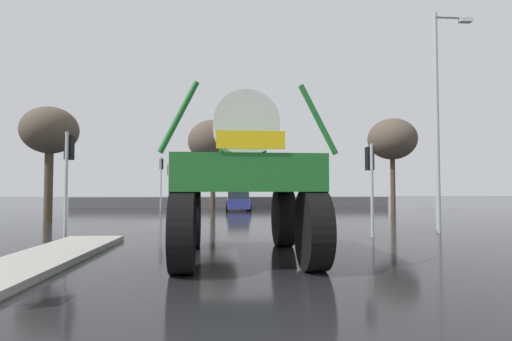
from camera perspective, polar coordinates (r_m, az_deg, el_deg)
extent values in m
plane|color=black|center=(21.49, -3.16, -7.09)|extent=(120.00, 120.00, 0.00)
cube|color=#9E9B93|center=(10.51, -28.87, -11.25)|extent=(1.74, 8.64, 0.15)
cylinder|color=black|center=(12.00, -9.06, -6.66)|extent=(0.56, 1.72, 1.70)
cylinder|color=black|center=(12.17, 3.88, -6.62)|extent=(0.56, 1.72, 1.70)
cylinder|color=black|center=(8.42, -10.32, -8.45)|extent=(0.56, 1.72, 1.70)
cylinder|color=black|center=(8.66, 8.08, -8.30)|extent=(0.56, 1.72, 1.70)
cube|color=#1E6B28|center=(10.19, -1.89, -0.69)|extent=(3.39, 4.44, 0.79)
cube|color=#1A5B22|center=(10.70, -2.07, 4.15)|extent=(1.20, 1.45, 1.05)
cylinder|color=silver|center=(9.66, -1.61, 6.19)|extent=(1.55, 1.42, 1.49)
cylinder|color=#1E6B28|center=(8.37, -10.88, 7.43)|extent=(0.83, 0.16, 1.50)
cylinder|color=#1E6B28|center=(8.63, 8.79, 7.09)|extent=(0.85, 0.16, 1.49)
cube|color=yellow|center=(8.07, -0.73, 4.36)|extent=(1.38, 0.10, 0.36)
cube|color=navy|center=(31.33, -2.56, -4.66)|extent=(1.77, 4.13, 0.70)
cube|color=#23282D|center=(31.17, -2.55, -3.44)|extent=(1.59, 2.12, 0.64)
cylinder|color=black|center=(32.67, -4.14, -4.97)|extent=(0.19, 0.60, 0.60)
cylinder|color=black|center=(32.73, -1.15, -4.97)|extent=(0.19, 0.60, 0.60)
cylinder|color=black|center=(29.98, -4.10, -5.19)|extent=(0.19, 0.60, 0.60)
cylinder|color=black|center=(30.04, -0.84, -5.20)|extent=(0.19, 0.60, 0.60)
cylinder|color=#A8AAAF|center=(15.08, -25.24, -1.90)|extent=(0.11, 0.11, 3.64)
cube|color=black|center=(15.34, -24.85, 2.96)|extent=(0.24, 0.32, 0.84)
sphere|color=red|center=(15.55, -24.58, 3.88)|extent=(0.17, 0.17, 0.17)
sphere|color=#3C2403|center=(15.52, -24.60, 2.89)|extent=(0.17, 0.17, 0.17)
sphere|color=black|center=(15.50, -24.62, 1.90)|extent=(0.17, 0.17, 0.17)
cylinder|color=#A8AAAF|center=(14.90, 16.06, -2.67)|extent=(0.11, 0.11, 3.31)
cube|color=black|center=(15.14, 15.73, 1.62)|extent=(0.24, 0.32, 0.84)
sphere|color=red|center=(15.34, 15.48, 2.58)|extent=(0.17, 0.17, 0.17)
sphere|color=#3C2403|center=(15.32, 15.49, 1.57)|extent=(0.17, 0.17, 0.17)
sphere|color=black|center=(15.31, 15.50, 0.57)|extent=(0.17, 0.17, 0.17)
cylinder|color=#A8AAAF|center=(32.06, -12.21, -2.23)|extent=(0.11, 0.11, 3.66)
cube|color=black|center=(32.30, -12.13, 0.09)|extent=(0.24, 0.32, 0.84)
sphere|color=red|center=(32.50, -12.08, 0.55)|extent=(0.17, 0.17, 0.17)
sphere|color=#3C2403|center=(32.49, -12.09, 0.07)|extent=(0.17, 0.17, 0.17)
sphere|color=black|center=(32.48, -12.09, -0.40)|extent=(0.17, 0.17, 0.17)
cylinder|color=#A8AAAF|center=(32.15, -13.28, -1.82)|extent=(0.11, 0.11, 4.11)
cube|color=black|center=(32.42, -13.19, 0.89)|extent=(0.24, 0.32, 0.84)
sphere|color=red|center=(32.62, -13.13, 1.35)|extent=(0.17, 0.17, 0.17)
sphere|color=#3C2403|center=(32.60, -13.13, 0.87)|extent=(0.17, 0.17, 0.17)
sphere|color=black|center=(32.59, -13.14, 0.40)|extent=(0.17, 0.17, 0.17)
cylinder|color=#A8AAAF|center=(17.40, 24.14, 6.30)|extent=(0.18, 0.18, 8.64)
cylinder|color=#A8AAAF|center=(18.76, 25.70, 18.89)|extent=(1.25, 0.10, 0.10)
cube|color=silver|center=(19.03, 27.43, 18.30)|extent=(0.50, 0.24, 0.16)
cylinder|color=#473828|center=(23.35, -27.23, -1.88)|extent=(0.42, 0.42, 3.72)
ellipsoid|color=brown|center=(23.54, -27.10, 5.09)|extent=(2.85, 2.85, 2.42)
cylinder|color=#473828|center=(30.33, 18.76, -1.81)|extent=(0.33, 0.33, 4.01)
ellipsoid|color=brown|center=(30.53, 18.67, 4.23)|extent=(3.45, 3.45, 2.93)
cylinder|color=#473828|center=(33.90, -6.11, -1.85)|extent=(0.41, 0.41, 4.18)
ellipsoid|color=brown|center=(34.13, -6.08, 4.14)|extent=(4.20, 4.20, 3.57)
cube|color=#59595B|center=(36.29, -3.38, -4.48)|extent=(28.49, 0.24, 0.90)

